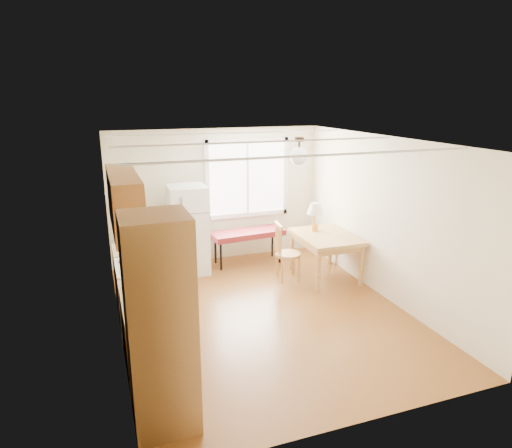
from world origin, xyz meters
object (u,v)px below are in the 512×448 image
bench (248,234)px  chair (283,248)px  refrigerator (188,230)px  dining_table (326,241)px

bench → chair: 1.01m
refrigerator → chair: refrigerator is taller
refrigerator → dining_table: (2.17, -1.04, -0.12)m
refrigerator → bench: size_ratio=1.11×
bench → chair: chair is taller
dining_table → chair: size_ratio=1.26×
refrigerator → chair: 1.71m
refrigerator → chair: (1.44, -0.89, -0.22)m
bench → dining_table: (1.05, -1.11, 0.10)m
bench → dining_table: 1.53m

